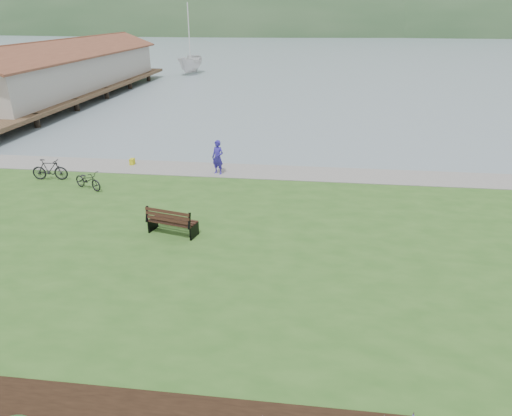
{
  "coord_description": "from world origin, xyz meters",
  "views": [
    {
      "loc": [
        3.28,
        -14.57,
        7.81
      ],
      "look_at": [
        1.45,
        0.32,
        1.3
      ],
      "focal_mm": 32.0,
      "sensor_mm": 36.0,
      "label": 1
    }
  ],
  "objects_px": {
    "park_bench": "(171,221)",
    "sailboat": "(191,74)",
    "bicycle_a": "(88,180)",
    "person": "(218,155)"
  },
  "relations": [
    {
      "from": "park_bench",
      "to": "sailboat",
      "type": "relative_size",
      "value": 0.07
    },
    {
      "from": "park_bench",
      "to": "sailboat",
      "type": "height_order",
      "value": "sailboat"
    },
    {
      "from": "bicycle_a",
      "to": "sailboat",
      "type": "xyz_separation_m",
      "value": [
        -6.53,
        43.53,
        -0.83
      ]
    },
    {
      "from": "person",
      "to": "sailboat",
      "type": "bearing_deg",
      "value": 130.69
    },
    {
      "from": "bicycle_a",
      "to": "sailboat",
      "type": "distance_m",
      "value": 44.02
    },
    {
      "from": "bicycle_a",
      "to": "sailboat",
      "type": "bearing_deg",
      "value": 34.04
    },
    {
      "from": "person",
      "to": "bicycle_a",
      "type": "height_order",
      "value": "person"
    },
    {
      "from": "bicycle_a",
      "to": "park_bench",
      "type": "bearing_deg",
      "value": -102.79
    },
    {
      "from": "sailboat",
      "to": "bicycle_a",
      "type": "bearing_deg",
      "value": -76.85
    },
    {
      "from": "person",
      "to": "bicycle_a",
      "type": "distance_m",
      "value": 6.08
    }
  ]
}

